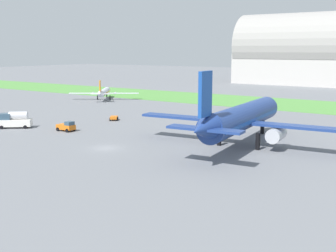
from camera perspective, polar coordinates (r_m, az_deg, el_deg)
name	(u,v)px	position (r m, az deg, el deg)	size (l,w,h in m)	color
ground_plane	(106,148)	(69.67, -8.14, -2.88)	(600.00, 600.00, 0.00)	slate
grass_taxiway_strip	(270,103)	(130.30, 13.31, 2.95)	(360.00, 28.00, 0.08)	#549342
airplane_taxiing_turboprop	(104,92)	(137.08, -8.42, 4.43)	(18.70, 16.44, 6.51)	silver
airplane_midfield_jet	(241,118)	(70.45, 9.58, 1.01)	(35.95, 35.32, 12.70)	navy
baggage_cart_near_gate	(114,118)	(96.56, -7.12, 1.08)	(2.79, 2.95, 0.90)	orange
pushback_tug_midfield	(66,126)	(85.27, -13.19, -0.06)	(3.63, 2.10, 1.95)	orange
fuel_truck_by_runway	(14,120)	(91.63, -19.57, 0.74)	(6.56, 5.96, 3.29)	white
hangar_distant	(296,53)	(207.49, 16.47, 9.20)	(51.31, 29.22, 31.73)	#BCB7B2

